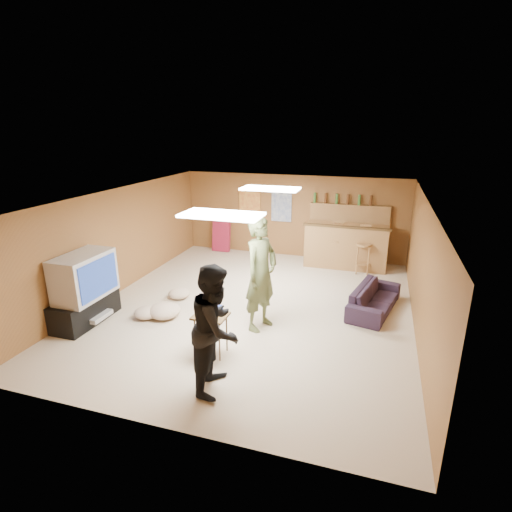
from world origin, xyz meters
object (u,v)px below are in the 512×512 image
(sofa, at_px, (374,299))
(bar_counter, at_px, (346,246))
(tv_body, at_px, (84,276))
(tray_table, at_px, (211,334))
(person_olive, at_px, (261,274))
(person_black, at_px, (216,328))

(sofa, bearing_deg, bar_counter, 31.13)
(tv_body, bearing_deg, tray_table, -7.09)
(tv_body, relative_size, tray_table, 1.64)
(person_olive, bearing_deg, tray_table, 175.89)
(person_black, relative_size, tray_table, 2.64)
(bar_counter, xyz_separation_m, person_olive, (-1.12, -3.69, 0.46))
(sofa, distance_m, tray_table, 3.37)
(person_olive, distance_m, sofa, 2.43)
(bar_counter, height_order, person_black, person_black)
(tv_body, distance_m, tray_table, 2.63)
(person_olive, height_order, person_black, person_olive)
(person_olive, bearing_deg, bar_counter, 3.12)
(person_black, distance_m, tray_table, 0.99)
(person_olive, xyz_separation_m, person_black, (-0.08, -1.80, -0.12))
(tv_body, xyz_separation_m, tray_table, (2.55, -0.32, -0.57))
(tray_table, bearing_deg, bar_counter, 71.44)
(bar_counter, distance_m, sofa, 2.54)
(bar_counter, bearing_deg, tray_table, -108.56)
(bar_counter, relative_size, person_black, 1.13)
(person_black, bearing_deg, person_olive, -8.06)
(tv_body, xyz_separation_m, person_olive, (3.03, 0.76, 0.11))
(tv_body, distance_m, person_black, 3.13)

